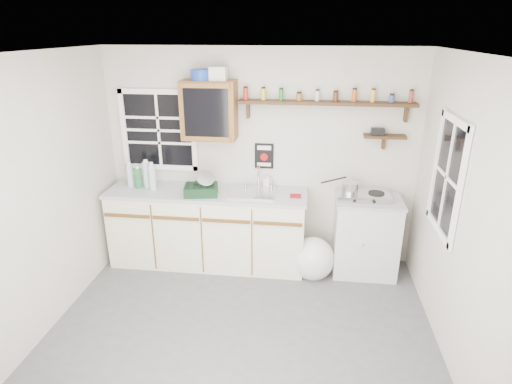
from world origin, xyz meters
The scene contains 18 objects.
room centered at (0.00, 0.00, 1.25)m, with size 3.64×3.24×2.54m.
main_cabinet centered at (-0.58, 1.30, 0.46)m, with size 2.31×0.63×0.92m.
right_cabinet centered at (1.25, 1.32, 0.46)m, with size 0.73×0.57×0.91m.
sink centered at (-0.05, 1.30, 0.93)m, with size 0.52×0.44×0.29m.
upper_cabinet centered at (-0.55, 1.44, 1.82)m, with size 0.60×0.32×0.65m.
upper_cabinet_clutter centered at (-0.56, 1.44, 2.21)m, with size 0.39×0.24×0.14m.
spice_shelf centered at (0.72, 1.51, 1.93)m, with size 1.91×0.18×0.35m.
secondary_shelf centered at (1.36, 1.52, 1.58)m, with size 0.45×0.16×0.24m.
warning_sign centered at (0.05, 1.59, 1.28)m, with size 0.22×0.02×0.30m.
window_back centered at (-1.20, 1.59, 1.55)m, with size 0.93×0.03×0.98m.
window_right centered at (1.79, 0.55, 1.45)m, with size 0.03×0.78×1.08m.
water_bottles centered at (-1.34, 1.33, 1.07)m, with size 0.37×0.17×0.33m.
dish_rack centered at (-0.60, 1.19, 1.01)m, with size 0.41×0.33×0.28m.
soap_bottle centered at (0.10, 1.52, 1.00)m, with size 0.08×0.08×0.17m, color silver.
rag centered at (0.44, 1.25, 0.93)m, with size 0.12×0.10×0.02m, color maroon.
hotplate centered at (1.18, 1.30, 0.95)m, with size 0.59×0.34×0.08m.
saucepan centered at (1.03, 1.31, 1.04)m, with size 0.41×0.31×0.19m.
trash_bag centered at (0.67, 1.13, 0.22)m, with size 0.45×0.41×0.52m.
Camera 1 is at (0.55, -3.19, 2.67)m, focal length 30.00 mm.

